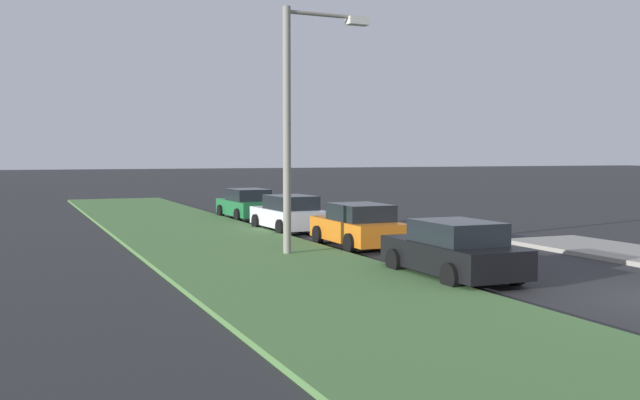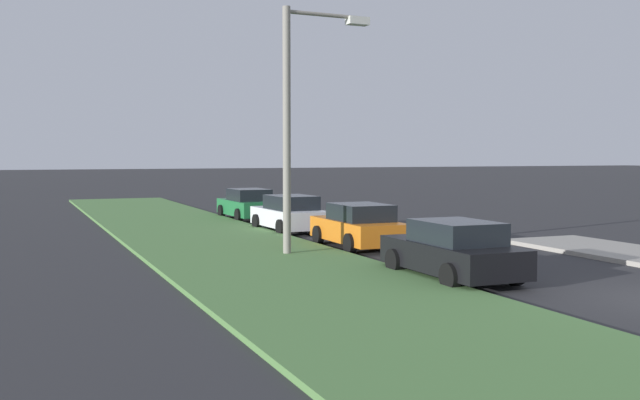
{
  "view_description": "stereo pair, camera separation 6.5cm",
  "coord_description": "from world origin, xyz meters",
  "px_view_note": "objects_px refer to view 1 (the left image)",
  "views": [
    {
      "loc": [
        -11.27,
        13.0,
        3.1
      ],
      "look_at": [
        10.47,
        3.83,
        1.65
      ],
      "focal_mm": 41.39,
      "sensor_mm": 36.0,
      "label": 1
    },
    {
      "loc": [
        -11.29,
        12.94,
        3.1
      ],
      "look_at": [
        10.47,
        3.83,
        1.65
      ],
      "focal_mm": 41.39,
      "sensor_mm": 36.0,
      "label": 2
    }
  ],
  "objects_px": {
    "parked_car_orange": "(359,226)",
    "parked_car_white": "(289,214)",
    "parked_car_black": "(453,251)",
    "parked_car_green": "(247,204)",
    "streetlight": "(298,112)"
  },
  "relations": [
    {
      "from": "parked_car_orange",
      "to": "parked_car_white",
      "type": "bearing_deg",
      "value": 4.86
    },
    {
      "from": "parked_car_black",
      "to": "parked_car_green",
      "type": "height_order",
      "value": "same"
    },
    {
      "from": "parked_car_orange",
      "to": "parked_car_green",
      "type": "xyz_separation_m",
      "value": [
        11.68,
        0.25,
        0.0
      ]
    },
    {
      "from": "parked_car_black",
      "to": "parked_car_white",
      "type": "xyz_separation_m",
      "value": [
        12.17,
        -0.19,
        0.0
      ]
    },
    {
      "from": "parked_car_green",
      "to": "streetlight",
      "type": "distance_m",
      "value": 13.63
    },
    {
      "from": "parked_car_orange",
      "to": "streetlight",
      "type": "relative_size",
      "value": 0.58
    },
    {
      "from": "parked_car_green",
      "to": "parked_car_black",
      "type": "bearing_deg",
      "value": 177.44
    },
    {
      "from": "parked_car_orange",
      "to": "streetlight",
      "type": "distance_m",
      "value": 4.7
    },
    {
      "from": "parked_car_orange",
      "to": "parked_car_white",
      "type": "height_order",
      "value": "same"
    },
    {
      "from": "parked_car_black",
      "to": "streetlight",
      "type": "xyz_separation_m",
      "value": [
        5.34,
        2.08,
        3.67
      ]
    },
    {
      "from": "parked_car_black",
      "to": "parked_car_green",
      "type": "bearing_deg",
      "value": -0.61
    },
    {
      "from": "parked_car_black",
      "to": "streetlight",
      "type": "height_order",
      "value": "streetlight"
    },
    {
      "from": "parked_car_orange",
      "to": "parked_car_white",
      "type": "relative_size",
      "value": 0.99
    },
    {
      "from": "parked_car_orange",
      "to": "parked_car_white",
      "type": "xyz_separation_m",
      "value": [
        5.6,
        0.38,
        0.0
      ]
    },
    {
      "from": "parked_car_orange",
      "to": "streetlight",
      "type": "xyz_separation_m",
      "value": [
        -1.23,
        2.66,
        3.67
      ]
    }
  ]
}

